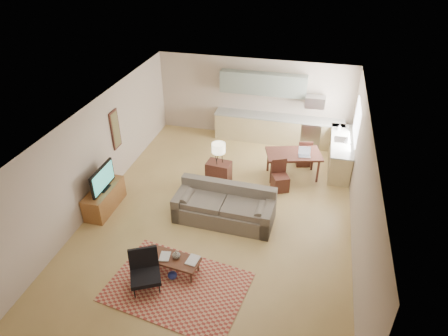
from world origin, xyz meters
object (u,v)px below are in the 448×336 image
(armchair, at_px, (145,273))
(console_table, at_px, (219,174))
(coffee_table, at_px, (172,264))
(tv_credenza, at_px, (104,198))
(dining_table, at_px, (293,165))
(sofa, at_px, (224,206))

(armchair, height_order, console_table, armchair)
(console_table, bearing_deg, armchair, -91.62)
(coffee_table, distance_m, tv_credenza, 2.95)
(console_table, xyz_separation_m, dining_table, (1.96, 0.99, 0.01))
(sofa, bearing_deg, coffee_table, -106.91)
(tv_credenza, bearing_deg, armchair, -46.49)
(armchair, bearing_deg, sofa, 40.45)
(sofa, distance_m, coffee_table, 2.06)
(console_table, bearing_deg, coffee_table, -86.88)
(sofa, relative_size, console_table, 3.34)
(sofa, xyz_separation_m, coffee_table, (-0.68, -1.93, -0.26))
(tv_credenza, xyz_separation_m, console_table, (2.61, 1.72, 0.07))
(armchair, xyz_separation_m, console_table, (0.52, 3.92, -0.01))
(tv_credenza, distance_m, dining_table, 5.31)
(sofa, distance_m, console_table, 1.53)
(sofa, height_order, tv_credenza, sofa)
(coffee_table, height_order, dining_table, dining_table)
(dining_table, bearing_deg, tv_credenza, -165.49)
(dining_table, bearing_deg, coffee_table, -132.17)
(sofa, relative_size, dining_table, 1.66)
(coffee_table, height_order, armchair, armchair)
(sofa, xyz_separation_m, dining_table, (1.45, 2.43, -0.06))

